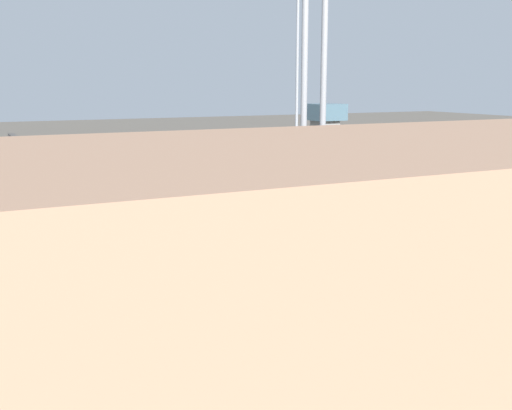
{
  "coord_description": "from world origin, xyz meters",
  "views": [
    {
      "loc": [
        32.02,
        59.75,
        14.91
      ],
      "look_at": [
        4.23,
        3.56,
        2.5
      ],
      "focal_mm": 43.38,
      "sensor_mm": 36.0,
      "label": 1
    }
  ],
  "objects_px": {
    "train_on_track_0": "(337,166)",
    "train_on_track_2": "(238,187)",
    "light_mast_1": "(305,53)",
    "light_mast_0": "(297,61)",
    "train_on_track_1": "(200,183)",
    "train_on_track_8": "(270,255)",
    "control_tower": "(325,129)",
    "signal_gantry": "(35,162)",
    "light_mast_3": "(324,39)",
    "train_on_track_6": "(341,215)"
  },
  "relations": [
    {
      "from": "train_on_track_0",
      "to": "train_on_track_2",
      "type": "relative_size",
      "value": 0.08
    },
    {
      "from": "train_on_track_8",
      "to": "control_tower",
      "type": "relative_size",
      "value": 0.89
    },
    {
      "from": "train_on_track_1",
      "to": "train_on_track_6",
      "type": "height_order",
      "value": "train_on_track_6"
    },
    {
      "from": "train_on_track_2",
      "to": "signal_gantry",
      "type": "height_order",
      "value": "signal_gantry"
    },
    {
      "from": "light_mast_0",
      "to": "light_mast_3",
      "type": "distance_m",
      "value": 50.97
    },
    {
      "from": "light_mast_1",
      "to": "control_tower",
      "type": "xyz_separation_m",
      "value": [
        -40.13,
        -59.96,
        -10.29
      ]
    },
    {
      "from": "train_on_track_2",
      "to": "light_mast_0",
      "type": "height_order",
      "value": "light_mast_0"
    },
    {
      "from": "control_tower",
      "to": "light_mast_0",
      "type": "bearing_deg",
      "value": 45.3
    },
    {
      "from": "light_mast_0",
      "to": "control_tower",
      "type": "xyz_separation_m",
      "value": [
        -14.5,
        -14.65,
        -11.5
      ]
    },
    {
      "from": "train_on_track_1",
      "to": "signal_gantry",
      "type": "distance_m",
      "value": 27.22
    },
    {
      "from": "light_mast_3",
      "to": "signal_gantry",
      "type": "xyz_separation_m",
      "value": [
        16.97,
        -22.39,
        -10.07
      ]
    },
    {
      "from": "train_on_track_0",
      "to": "light_mast_1",
      "type": "distance_m",
      "value": 55.08
    },
    {
      "from": "light_mast_1",
      "to": "light_mast_3",
      "type": "xyz_separation_m",
      "value": [
        -1.74,
        -0.29,
        0.96
      ]
    },
    {
      "from": "train_on_track_0",
      "to": "train_on_track_8",
      "type": "bearing_deg",
      "value": 50.7
    },
    {
      "from": "train_on_track_1",
      "to": "control_tower",
      "type": "distance_m",
      "value": 40.41
    },
    {
      "from": "train_on_track_0",
      "to": "control_tower",
      "type": "relative_size",
      "value": 0.89
    },
    {
      "from": "train_on_track_1",
      "to": "train_on_track_0",
      "type": "bearing_deg",
      "value": -168.61
    },
    {
      "from": "train_on_track_1",
      "to": "light_mast_0",
      "type": "distance_m",
      "value": 25.98
    },
    {
      "from": "train_on_track_2",
      "to": "signal_gantry",
      "type": "xyz_separation_m",
      "value": [
        25.12,
        10.0,
        5.78
      ]
    },
    {
      "from": "light_mast_1",
      "to": "train_on_track_8",
      "type": "bearing_deg",
      "value": -66.0
    },
    {
      "from": "light_mast_0",
      "to": "light_mast_3",
      "type": "bearing_deg",
      "value": 62.04
    },
    {
      "from": "train_on_track_1",
      "to": "train_on_track_6",
      "type": "bearing_deg",
      "value": 101.83
    },
    {
      "from": "light_mast_0",
      "to": "light_mast_1",
      "type": "distance_m",
      "value": 52.07
    },
    {
      "from": "train_on_track_8",
      "to": "control_tower",
      "type": "height_order",
      "value": "control_tower"
    },
    {
      "from": "train_on_track_1",
      "to": "light_mast_3",
      "type": "distance_m",
      "value": 40.92
    },
    {
      "from": "train_on_track_6",
      "to": "signal_gantry",
      "type": "relative_size",
      "value": 2.55
    },
    {
      "from": "train_on_track_8",
      "to": "light_mast_0",
      "type": "height_order",
      "value": "light_mast_0"
    },
    {
      "from": "train_on_track_1",
      "to": "light_mast_1",
      "type": "distance_m",
      "value": 41.07
    },
    {
      "from": "light_mast_1",
      "to": "signal_gantry",
      "type": "bearing_deg",
      "value": -56.12
    },
    {
      "from": "light_mast_3",
      "to": "control_tower",
      "type": "xyz_separation_m",
      "value": [
        -38.39,
        -59.67,
        -11.25
      ]
    },
    {
      "from": "light_mast_1",
      "to": "light_mast_0",
      "type": "bearing_deg",
      "value": -119.5
    },
    {
      "from": "train_on_track_2",
      "to": "light_mast_3",
      "type": "height_order",
      "value": "light_mast_3"
    },
    {
      "from": "train_on_track_6",
      "to": "light_mast_3",
      "type": "relative_size",
      "value": 4.07
    },
    {
      "from": "train_on_track_8",
      "to": "train_on_track_0",
      "type": "distance_m",
      "value": 51.69
    },
    {
      "from": "signal_gantry",
      "to": "train_on_track_8",
      "type": "bearing_deg",
      "value": 125.06
    },
    {
      "from": "train_on_track_8",
      "to": "light_mast_1",
      "type": "distance_m",
      "value": 15.03
    },
    {
      "from": "train_on_track_1",
      "to": "light_mast_1",
      "type": "relative_size",
      "value": 4.53
    },
    {
      "from": "train_on_track_2",
      "to": "control_tower",
      "type": "xyz_separation_m",
      "value": [
        -30.24,
        -27.28,
        4.6
      ]
    },
    {
      "from": "train_on_track_0",
      "to": "light_mast_3",
      "type": "relative_size",
      "value": 0.35
    },
    {
      "from": "train_on_track_2",
      "to": "light_mast_0",
      "type": "relative_size",
      "value": 4.18
    },
    {
      "from": "train_on_track_0",
      "to": "light_mast_3",
      "type": "distance_m",
      "value": 54.15
    },
    {
      "from": "train_on_track_0",
      "to": "light_mast_0",
      "type": "bearing_deg",
      "value": -23.96
    },
    {
      "from": "control_tower",
      "to": "train_on_track_0",
      "type": "bearing_deg",
      "value": 63.59
    },
    {
      "from": "train_on_track_6",
      "to": "light_mast_0",
      "type": "relative_size",
      "value": 4.01
    },
    {
      "from": "signal_gantry",
      "to": "light_mast_1",
      "type": "bearing_deg",
      "value": 123.88
    },
    {
      "from": "light_mast_1",
      "to": "control_tower",
      "type": "relative_size",
      "value": 2.36
    },
    {
      "from": "train_on_track_0",
      "to": "signal_gantry",
      "type": "distance_m",
      "value": 51.19
    },
    {
      "from": "light_mast_1",
      "to": "light_mast_3",
      "type": "distance_m",
      "value": 2.01
    },
    {
      "from": "train_on_track_0",
      "to": "signal_gantry",
      "type": "height_order",
      "value": "signal_gantry"
    },
    {
      "from": "train_on_track_6",
      "to": "light_mast_3",
      "type": "height_order",
      "value": "light_mast_3"
    }
  ]
}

